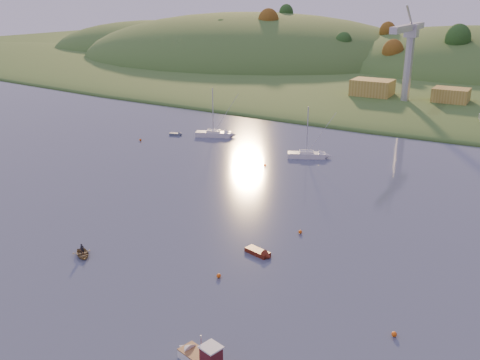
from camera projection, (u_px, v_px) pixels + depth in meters
The scene contains 22 objects.
ground at pixel (42, 345), 48.39m from camera, with size 500.00×500.00×0.00m, color #313551.
far_shore at pixel (463, 65), 235.61m from camera, with size 620.00×220.00×1.50m, color #355421.
shore_slope at pixel (431, 86), 182.70m from camera, with size 640.00×150.00×7.00m, color #355421.
hill_left_far at pixel (156, 50), 299.84m from camera, with size 120.00×100.00×32.00m, color #355421.
hill_left at pixel (252, 60), 254.19m from camera, with size 170.00×140.00×44.00m, color #355421.
hillside_trees at pixel (443, 79), 198.98m from camera, with size 280.00×50.00×32.00m, color #234819, non-canonical shape.
wharf at pixel (417, 106), 144.92m from camera, with size 42.00×16.00×2.40m, color slate.
shed_west at pixel (372, 88), 150.75m from camera, with size 11.00×8.00×4.80m, color #A28436.
shed_east at pixel (451, 96), 141.66m from camera, with size 9.00×7.00×4.00m, color #A28436.
dock_crane at pixel (409, 46), 138.13m from camera, with size 3.20×28.00×20.30m.
fishing_boat at pixel (199, 356), 45.71m from camera, with size 5.57×2.97×3.40m.
sailboat_near at pixel (213, 133), 118.45m from camera, with size 8.07×5.20×10.80m.
sailboat_far at pixel (306, 154), 103.20m from camera, with size 7.46×5.03×10.03m.
canoe at pixel (83, 254), 64.53m from camera, with size 2.16×3.02×0.63m, color olive.
paddler at pixel (82, 251), 64.41m from camera, with size 0.51×0.33×1.39m, color black.
red_tender at pixel (262, 254), 64.64m from camera, with size 4.02×2.23×1.30m.
grey_dinghy at pixel (178, 134), 119.74m from camera, with size 3.17×1.97×1.11m.
buoy_0 at pixel (394, 334), 49.46m from camera, with size 0.50×0.50×0.50m, color #E2560B.
buoy_1 at pixel (300, 232), 70.67m from camera, with size 0.50×0.50×0.50m, color #E2560B.
buoy_2 at pixel (140, 140), 115.10m from camera, with size 0.50×0.50×0.50m, color #E2560B.
buoy_3 at pixel (265, 165), 98.16m from camera, with size 0.50×0.50×0.50m, color #E2560B.
buoy_4 at pixel (219, 276), 59.69m from camera, with size 0.50×0.50×0.50m, color #E2560B.
Camera 1 is at (36.12, -26.04, 30.08)m, focal length 40.00 mm.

